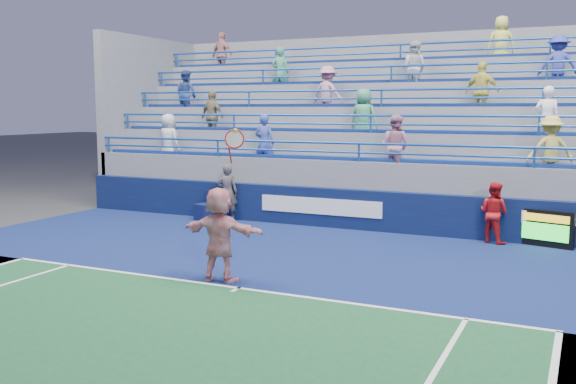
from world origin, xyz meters
The scene contains 8 objects.
ground centered at (0.00, 0.00, 0.00)m, with size 120.00×120.00×0.00m, color #333538.
sponsor_wall centered at (0.00, 6.50, 0.55)m, with size 18.00×0.32×1.10m.
bleacher_stand centered at (0.00, 10.27, 1.55)m, with size 18.00×5.61×6.13m.
serve_speed_board centered at (4.87, 6.27, 0.45)m, with size 1.28×0.46×0.89m.
judge_chair centered at (-4.50, 5.96, 0.28)m, with size 0.63×0.65×0.88m.
tennis_player centered at (-0.59, 0.34, 0.92)m, with size 1.71×0.57×2.94m.
line_judge centered at (-3.87, 6.16, 0.84)m, with size 0.62×0.40×1.69m, color #121533.
ball_girl centered at (3.66, 6.23, 0.76)m, with size 0.74×0.57×1.51m, color red.
Camera 1 is at (5.70, -9.98, 3.30)m, focal length 40.00 mm.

